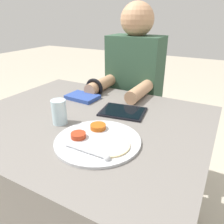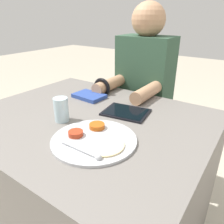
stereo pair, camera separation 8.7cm
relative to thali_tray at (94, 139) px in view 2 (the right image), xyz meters
name	(u,v)px [view 2 (the right image)]	position (x,y,z in m)	size (l,w,h in m)	color
dining_table	(91,181)	(-0.16, 0.14, -0.38)	(1.04, 0.85, 0.74)	slate
thali_tray	(94,139)	(0.00, 0.00, 0.00)	(0.31, 0.31, 0.03)	#B7BABF
red_notebook	(89,96)	(-0.30, 0.33, 0.00)	(0.17, 0.12, 0.02)	silver
tablet_device	(126,112)	(-0.03, 0.27, 0.00)	(0.22, 0.18, 0.01)	black
person_diner	(142,107)	(-0.17, 0.71, -0.16)	(0.34, 0.45, 1.23)	black
drinking_glass	(61,110)	(-0.22, 0.05, 0.04)	(0.06, 0.06, 0.10)	silver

